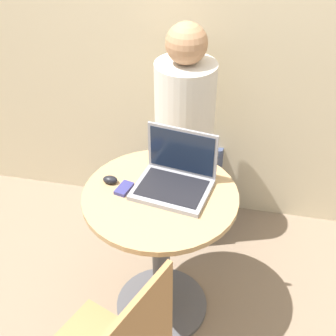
# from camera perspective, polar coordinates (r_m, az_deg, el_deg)

# --- Properties ---
(ground_plane) EXTENTS (12.00, 12.00, 0.00)m
(ground_plane) POSITION_cam_1_polar(r_m,az_deg,el_deg) (2.46, -0.77, -16.37)
(ground_plane) COLOR #7F6B56
(round_table) EXTENTS (0.65, 0.65, 0.73)m
(round_table) POSITION_cam_1_polar(r_m,az_deg,el_deg) (2.09, -0.87, -8.41)
(round_table) COLOR #4C4C51
(round_table) RESTS_ON ground_plane
(laptop) EXTENTS (0.34, 0.29, 0.24)m
(laptop) POSITION_cam_1_polar(r_m,az_deg,el_deg) (1.93, 0.89, -1.08)
(laptop) COLOR gray
(laptop) RESTS_ON round_table
(cell_phone) EXTENTS (0.07, 0.10, 0.02)m
(cell_phone) POSITION_cam_1_polar(r_m,az_deg,el_deg) (1.94, -5.38, -2.50)
(cell_phone) COLOR navy
(cell_phone) RESTS_ON round_table
(computer_mouse) EXTENTS (0.06, 0.04, 0.03)m
(computer_mouse) POSITION_cam_1_polar(r_m,az_deg,el_deg) (1.98, -7.06, -1.43)
(computer_mouse) COLOR black
(computer_mouse) RESTS_ON round_table
(person_seated) EXTENTS (0.35, 0.49, 1.25)m
(person_seated) POSITION_cam_1_polar(r_m,az_deg,el_deg) (2.52, 2.40, 2.07)
(person_seated) COLOR #3D4766
(person_seated) RESTS_ON ground_plane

